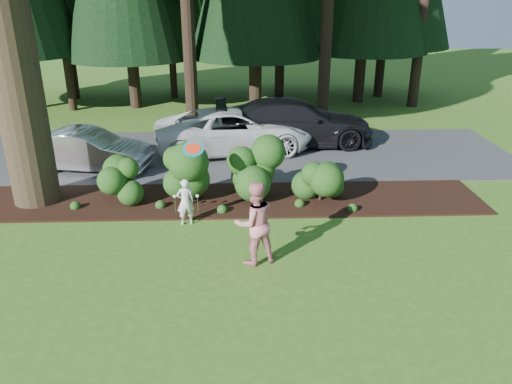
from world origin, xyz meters
TOP-DOWN VIEW (x-y plane):
  - ground at (0.00, 0.00)m, footprint 80.00×80.00m
  - mulch_bed at (0.00, 3.25)m, footprint 16.00×2.50m
  - driveway at (0.00, 7.50)m, footprint 22.00×6.00m
  - shrub_row at (0.77, 3.14)m, footprint 6.53×1.60m
  - lily_cluster at (-0.30, 2.40)m, footprint 0.69×0.09m
  - car_silver_wagon at (-3.84, 5.99)m, footprint 4.27×2.14m
  - car_white_suv at (0.96, 7.77)m, footprint 6.03×3.51m
  - car_dark_suv at (3.26, 8.57)m, footprint 6.06×2.69m
  - child at (-0.26, 1.80)m, footprint 0.51×0.40m
  - adult at (1.42, -0.17)m, footprint 1.11×0.99m
  - frisbee at (-0.02, 2.05)m, footprint 0.56×0.47m

SIDE VIEW (x-z plane):
  - ground at x=0.00m, z-range 0.00..0.00m
  - driveway at x=0.00m, z-range 0.00..0.03m
  - mulch_bed at x=0.00m, z-range 0.00..0.05m
  - lily_cluster at x=-0.30m, z-range 0.21..0.78m
  - child at x=-0.26m, z-range 0.00..1.23m
  - car_silver_wagon at x=-3.84m, z-range 0.03..1.37m
  - shrub_row at x=0.77m, z-range 0.00..1.61m
  - car_white_suv at x=0.96m, z-range 0.03..1.61m
  - car_dark_suv at x=3.26m, z-range 0.03..1.76m
  - adult at x=1.42m, z-range 0.00..1.90m
  - frisbee at x=-0.02m, z-range 1.77..2.11m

